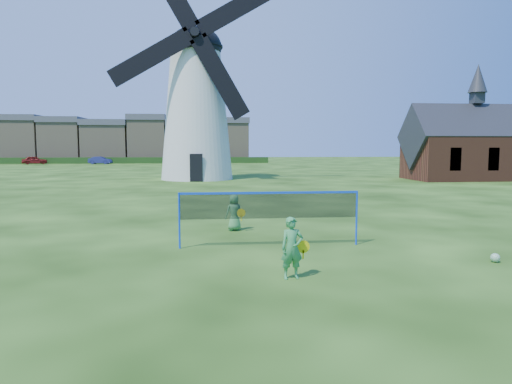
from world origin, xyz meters
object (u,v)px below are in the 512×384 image
Objects in this scene: chapel at (475,148)px; car_left at (35,160)px; player_boy at (234,212)px; player_girl at (292,248)px; windmill at (196,104)px; car_right at (100,160)px; badminton_net at (270,206)px; play_ball at (495,258)px.

chapel reaches higher than car_left.
chapel reaches higher than player_boy.
player_girl is 0.35× the size of car_left.
windmill is 39.83m from car_right.
player_boy is at bearing 91.70° from player_girl.
badminton_net is 69.74m from car_left.
car_right is (10.09, -0.17, -0.04)m from car_left.
windmill reaches higher than player_boy.
windmill is 14.04× the size of player_girl.
badminton_net is 4.15× the size of player_boy.
badminton_net is 1.40× the size of car_right.
car_left is at bearing 141.81° from chapel.
player_girl is 1.09× the size of player_boy.
car_left is at bearing 117.33° from play_ball.
play_ball is 69.90m from car_right.
windmill reaches higher than player_girl.
player_girl is (2.68, -30.56, -5.73)m from windmill.
play_ball is (5.21, -2.34, -1.03)m from badminton_net.
badminton_net reaches higher than car_left.
car_right is (-18.72, 63.34, -0.55)m from badminton_net.
windmill is at bearing 104.80° from play_ball.
chapel is at bearing -149.32° from car_left.
play_ball is (5.16, 0.87, -0.55)m from player_girl.
chapel is 9.35× the size of player_boy.
player_girl is at bearing 81.60° from player_boy.
badminton_net is 66.05m from car_right.
player_boy is 0.33× the size of car_left.
windmill is 5.16× the size of car_right.
player_boy is (-0.90, 5.81, -0.05)m from player_girl.
player_boy is (1.78, -24.76, -5.78)m from windmill.
player_boy is 67.02m from car_left.
play_ball is at bearing -24.13° from badminton_net.
play_ball is at bearing 2.47° from player_girl.
badminton_net is at bearing -176.74° from car_left.
badminton_net is 22.95× the size of play_ball.
windmill is 25.48m from player_boy.
play_ball is at bearing -151.01° from car_right.
car_right is (-16.09, 35.98, -5.79)m from windmill.
player_girl is 0.37× the size of car_right.
badminton_net is 1.35× the size of car_left.
player_girl reaches higher than player_boy.
windmill is at bearing 173.11° from chapel.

